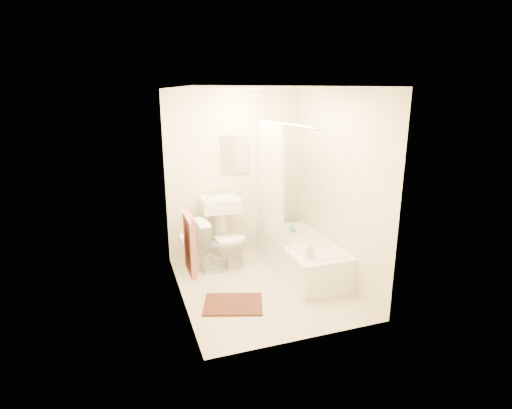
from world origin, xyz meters
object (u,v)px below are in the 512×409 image
object	(u,v)px
bath_mat	(233,304)
soap_bottle	(310,251)
bathtub	(302,256)
sink	(221,227)
toilet	(222,244)

from	to	relation	value
bath_mat	soap_bottle	distance (m)	1.10
bathtub	sink	bearing A→B (deg)	142.48
sink	bathtub	world-z (taller)	sink
bathtub	bath_mat	distance (m)	1.29
toilet	bathtub	bearing A→B (deg)	-120.55
soap_bottle	sink	bearing A→B (deg)	121.04
bathtub	soap_bottle	size ratio (longest dim) A/B	8.13
sink	soap_bottle	distance (m)	1.48
bathtub	bath_mat	xyz separation A→B (m)	(-1.14, -0.56, -0.21)
sink	bath_mat	world-z (taller)	sink
sink	bathtub	xyz separation A→B (m)	(0.94, -0.72, -0.29)
sink	bathtub	size ratio (longest dim) A/B	0.66
soap_bottle	bathtub	bearing A→B (deg)	72.30
bath_mat	soap_bottle	bearing A→B (deg)	0.86
toilet	soap_bottle	xyz separation A→B (m)	(0.83, -1.00, 0.18)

